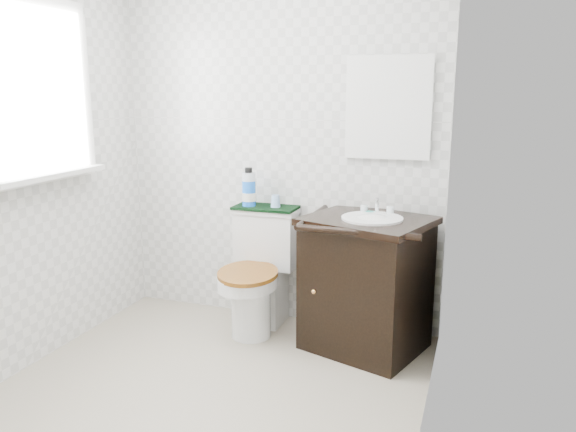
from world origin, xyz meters
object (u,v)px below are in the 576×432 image
Objects in this scene: toilet at (259,278)px; mouthwash_bottle at (249,188)px; trash_bin at (253,311)px; cup at (276,201)px; vanity at (366,280)px.

mouthwash_bottle reaches higher than toilet.
trash_bin is (-0.00, -0.11, -0.19)m from toilet.
vanity is at bearing -15.67° from cup.
vanity is 0.79m from cup.
mouthwash_bottle is (-0.83, 0.17, 0.49)m from vanity.
trash_bin is (-0.72, -0.05, -0.27)m from vanity.
cup is (-0.65, 0.18, 0.41)m from vanity.
vanity is 3.60× the size of mouthwash_bottle.
mouthwash_bottle is at bearing 117.07° from trash_bin.
toilet is at bearing -121.49° from cup.
toilet is at bearing 90.00° from trash_bin.
toilet is 0.52m from cup.
toilet is 3.08× the size of mouthwash_bottle.
mouthwash_bottle is at bearing 137.36° from toilet.
cup is at bearing 72.62° from trash_bin.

